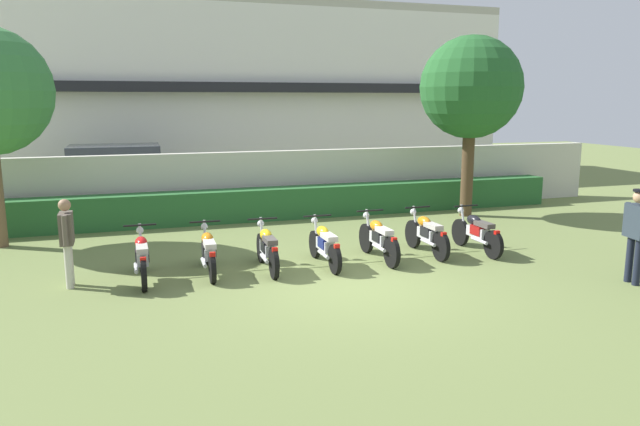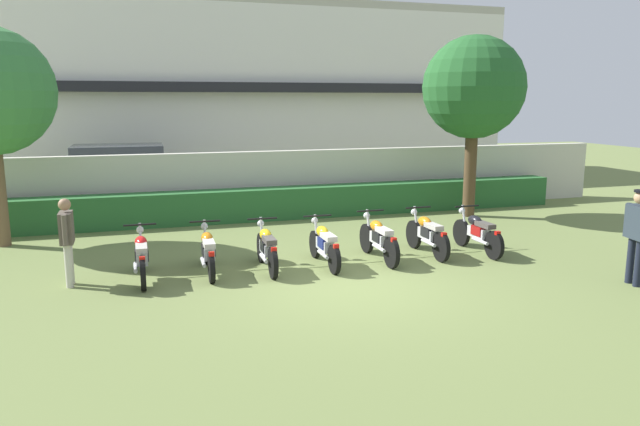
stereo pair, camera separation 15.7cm
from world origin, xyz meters
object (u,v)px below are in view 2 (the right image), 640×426
Objects in this scene: motorcycle_in_row_0 at (142,256)px; officer_0 at (638,229)px; motorcycle_in_row_6 at (478,232)px; inspector_person at (67,235)px; motorcycle_in_row_1 at (208,251)px; motorcycle_in_row_3 at (324,244)px; motorcycle_in_row_2 at (267,248)px; motorcycle_in_row_4 at (379,239)px; parked_car at (125,175)px; motorcycle_in_row_5 at (427,234)px; tree_far_side at (474,88)px.

officer_0 reaches higher than motorcycle_in_row_0.
motorcycle_in_row_6 is at bearing -54.42° from officer_0.
officer_0 is (9.65, -2.97, 0.10)m from inspector_person.
motorcycle_in_row_1 is 1.00× the size of motorcycle_in_row_3.
motorcycle_in_row_2 is 0.94× the size of motorcycle_in_row_4.
motorcycle_in_row_4 is 1.02× the size of motorcycle_in_row_6.
parked_car is 9.96m from motorcycle_in_row_4.
motorcycle_in_row_3 is at bearing 92.54° from motorcycle_in_row_4.
motorcycle_in_row_3 is 1.00× the size of motorcycle_in_row_5.
officer_0 reaches higher than motorcycle_in_row_5.
motorcycle_in_row_0 is 1.01× the size of motorcycle_in_row_6.
officer_0 is (8.71, -11.54, 0.09)m from parked_car.
tree_far_side is 2.70× the size of motorcycle_in_row_5.
tree_far_side reaches higher than motorcycle_in_row_3.
tree_far_side reaches higher than motorcycle_in_row_0.
motorcycle_in_row_6 is at bearing -98.35° from motorcycle_in_row_5.
motorcycle_in_row_5 is at bearing -85.04° from motorcycle_in_row_4.
officer_0 is at bearing -128.54° from motorcycle_in_row_4.
inspector_person is (-8.24, 0.08, 0.48)m from motorcycle_in_row_6.
parked_car is 11.33m from motorcycle_in_row_6.
inspector_person is at bearing -7.54° from officer_0.
motorcycle_in_row_3 is 4.77m from inspector_person.
inspector_person is (-7.11, -0.08, 0.47)m from motorcycle_in_row_5.
motorcycle_in_row_4 reaches higher than motorcycle_in_row_3.
officer_0 is at bearing -110.87° from motorcycle_in_row_1.
parked_car reaches higher than motorcycle_in_row_2.
parked_car is at bearing 2.18° from motorcycle_in_row_0.
tree_far_side is 2.71× the size of motorcycle_in_row_1.
motorcycle_in_row_5 is 7.13m from inspector_person.
inspector_person is at bearing 88.78° from motorcycle_in_row_6.
motorcycle_in_row_1 is 1.13m from motorcycle_in_row_2.
motorcycle_in_row_3 is 5.73m from officer_0.
motorcycle_in_row_4 reaches higher than motorcycle_in_row_0.
motorcycle_in_row_5 is at bearing -85.87° from motorcycle_in_row_3.
motorcycle_in_row_1 is 1.02× the size of motorcycle_in_row_2.
motorcycle_in_row_6 is at bearing -118.64° from tree_far_side.
parked_car is 8.62m from motorcycle_in_row_0.
tree_far_side is 7.13m from officer_0.
officer_0 reaches higher than motorcycle_in_row_3.
inspector_person is (-0.94, -8.57, -0.01)m from parked_car.
officer_0 is at bearing -51.81° from parked_car.
motorcycle_in_row_0 is (0.30, -8.60, -0.48)m from parked_car.
motorcycle_in_row_6 is 3.27m from officer_0.
motorcycle_in_row_4 is at bearing -0.24° from inspector_person.
tree_far_side is 7.38m from motorcycle_in_row_3.
motorcycle_in_row_2 is 1.17m from motorcycle_in_row_3.
motorcycle_in_row_5 is (3.53, 0.13, 0.01)m from motorcycle_in_row_2.
tree_far_side is 11.23m from inspector_person.
officer_0 reaches higher than motorcycle_in_row_2.
parked_car is 10.51m from motorcycle_in_row_5.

